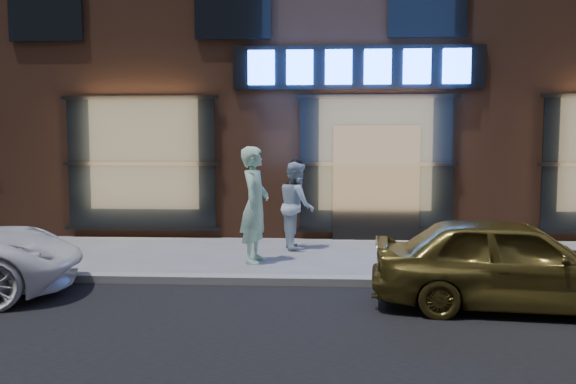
# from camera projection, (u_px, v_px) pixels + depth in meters

# --- Properties ---
(ground) EXTENTS (90.00, 90.00, 0.00)m
(ground) POSITION_uv_depth(u_px,v_px,m) (402.00, 286.00, 7.95)
(ground) COLOR slate
(ground) RESTS_ON ground
(curb) EXTENTS (60.00, 0.25, 0.12)m
(curb) POSITION_uv_depth(u_px,v_px,m) (402.00, 282.00, 7.95)
(curb) COLOR gray
(curb) RESTS_ON ground
(storefront_building) EXTENTS (30.20, 8.28, 10.30)m
(storefront_building) POSITION_uv_depth(u_px,v_px,m) (363.00, 31.00, 15.47)
(storefront_building) COLOR #54301E
(storefront_building) RESTS_ON ground
(man_bowtie) EXTENTS (0.58, 0.78, 1.97)m
(man_bowtie) POSITION_uv_depth(u_px,v_px,m) (255.00, 205.00, 9.52)
(man_bowtie) COLOR #C1FDDD
(man_bowtie) RESTS_ON ground
(man_cap) EXTENTS (0.80, 0.93, 1.68)m
(man_cap) POSITION_uv_depth(u_px,v_px,m) (297.00, 205.00, 10.81)
(man_cap) COLOR silver
(man_cap) RESTS_ON ground
(gold_sedan) EXTENTS (3.47, 1.69, 1.14)m
(gold_sedan) POSITION_uv_depth(u_px,v_px,m) (511.00, 263.00, 6.82)
(gold_sedan) COLOR olive
(gold_sedan) RESTS_ON ground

